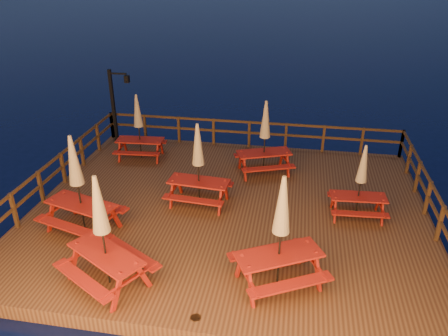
# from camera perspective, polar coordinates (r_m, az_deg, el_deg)

# --- Properties ---
(ground) EXTENTS (500.00, 500.00, 0.00)m
(ground) POSITION_cam_1_polar(r_m,az_deg,el_deg) (13.77, 0.75, -6.64)
(ground) COLOR black
(ground) RESTS_ON ground
(deck) EXTENTS (12.00, 10.00, 0.40)m
(deck) POSITION_cam_1_polar(r_m,az_deg,el_deg) (13.67, 0.76, -5.94)
(deck) COLOR #442615
(deck) RESTS_ON ground
(deck_piles) EXTENTS (11.44, 9.44, 1.40)m
(deck_piles) POSITION_cam_1_polar(r_m,az_deg,el_deg) (13.94, 0.74, -7.68)
(deck_piles) COLOR #362011
(deck_piles) RESTS_ON ground
(railing) EXTENTS (11.80, 9.75, 1.10)m
(railing) POSITION_cam_1_polar(r_m,az_deg,el_deg) (14.74, 1.89, 0.88)
(railing) COLOR #362011
(railing) RESTS_ON deck
(lamp_post) EXTENTS (0.85, 0.18, 3.00)m
(lamp_post) POSITION_cam_1_polar(r_m,az_deg,el_deg) (18.30, -13.90, 8.71)
(lamp_post) COLOR black
(lamp_post) RESTS_ON deck
(picnic_table_0) EXTENTS (2.55, 2.40, 2.87)m
(picnic_table_0) POSITION_cam_1_polar(r_m,az_deg,el_deg) (9.95, 7.41, -8.16)
(picnic_table_0) COLOR maroon
(picnic_table_0) RESTS_ON deck
(picnic_table_1) EXTENTS (1.86, 1.57, 2.51)m
(picnic_table_1) POSITION_cam_1_polar(r_m,az_deg,el_deg) (16.64, -11.09, 5.43)
(picnic_table_1) COLOR maroon
(picnic_table_1) RESTS_ON deck
(picnic_table_2) EXTENTS (2.56, 2.44, 2.87)m
(picnic_table_2) POSITION_cam_1_polar(r_m,az_deg,el_deg) (10.27, -15.63, -7.85)
(picnic_table_2) COLOR maroon
(picnic_table_2) RESTS_ON deck
(picnic_table_3) EXTENTS (2.29, 2.10, 2.67)m
(picnic_table_3) POSITION_cam_1_polar(r_m,az_deg,el_deg) (15.18, 5.35, 4.11)
(picnic_table_3) COLOR maroon
(picnic_table_3) RESTS_ON deck
(picnic_table_4) EXTENTS (1.99, 1.68, 2.67)m
(picnic_table_4) POSITION_cam_1_polar(r_m,az_deg,el_deg) (13.17, -3.37, 0.58)
(picnic_table_4) COLOR maroon
(picnic_table_4) RESTS_ON deck
(picnic_table_5) EXTENTS (1.70, 1.43, 2.31)m
(picnic_table_5) POSITION_cam_1_polar(r_m,az_deg,el_deg) (13.16, 17.44, -1.59)
(picnic_table_5) COLOR maroon
(picnic_table_5) RESTS_ON deck
(picnic_table_6) EXTENTS (2.39, 2.15, 2.87)m
(picnic_table_6) POSITION_cam_1_polar(r_m,az_deg,el_deg) (12.47, -18.61, -1.87)
(picnic_table_6) COLOR maroon
(picnic_table_6) RESTS_ON deck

